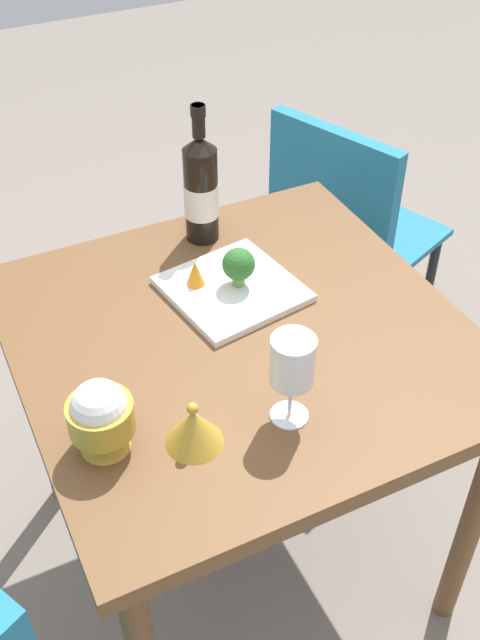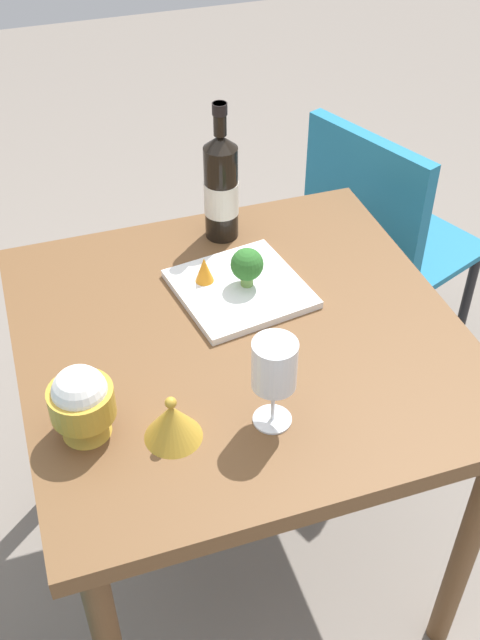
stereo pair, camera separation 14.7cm
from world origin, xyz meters
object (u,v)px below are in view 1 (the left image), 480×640
at_px(wine_bottle, 201,189).
at_px(serving_plate, 232,289).
at_px(chair_near_window, 343,224).
at_px(wine_glass, 292,363).
at_px(rice_bowl_lid, 194,427).
at_px(carrot_garnish_left, 195,273).
at_px(rice_bowl, 101,416).
at_px(broccoli_floret, 239,265).

bearing_deg(wine_bottle, serving_plate, -97.14).
height_order(chair_near_window, serving_plate, chair_near_window).
relative_size(chair_near_window, wine_glass, 4.75).
bearing_deg(rice_bowl_lid, chair_near_window, 43.45).
height_order(rice_bowl_lid, carrot_garnish_left, rice_bowl_lid).
height_order(rice_bowl, broccoli_floret, rice_bowl).
bearing_deg(broccoli_floret, rice_bowl_lid, -126.12).
bearing_deg(serving_plate, wine_glass, -99.56).
bearing_deg(rice_bowl_lid, rice_bowl, 157.38).
relative_size(rice_bowl_lid, serving_plate, 0.35).
bearing_deg(wine_glass, carrot_garnish_left, 90.75).
distance_m(wine_bottle, carrot_garnish_left, 0.21).
xyz_separation_m(chair_near_window, broccoli_floret, (-0.52, -0.39, 0.28)).
height_order(rice_bowl_lid, broccoli_floret, broccoli_floret).
relative_size(rice_bowl_lid, broccoli_floret, 1.17).
height_order(rice_bowl, carrot_garnish_left, rice_bowl).
bearing_deg(rice_bowl, carrot_garnish_left, 46.57).
bearing_deg(carrot_garnish_left, wine_glass, -89.25).
height_order(wine_glass, carrot_garnish_left, wine_glass).
height_order(wine_glass, rice_bowl, wine_glass).
bearing_deg(carrot_garnish_left, broccoli_floret, -26.80).
bearing_deg(carrot_garnish_left, wine_bottle, 62.04).
distance_m(chair_near_window, serving_plate, 0.70).
distance_m(wine_glass, serving_plate, 0.38).
bearing_deg(rice_bowl_lid, carrot_garnish_left, 66.23).
bearing_deg(wine_bottle, carrot_garnish_left, -117.96).
relative_size(wine_bottle, serving_plate, 1.12).
distance_m(chair_near_window, wine_glass, 1.02).
distance_m(chair_near_window, rice_bowl_lid, 1.09).
relative_size(wine_glass, rice_bowl, 1.26).
xyz_separation_m(wine_bottle, broccoli_floret, (-0.01, -0.21, -0.06)).
relative_size(chair_near_window, wine_bottle, 2.66).
distance_m(wine_glass, rice_bowl_lid, 0.19).
bearing_deg(carrot_garnish_left, rice_bowl_lid, -113.77).
bearing_deg(chair_near_window, carrot_garnish_left, -81.96).
distance_m(wine_bottle, rice_bowl, 0.63).
xyz_separation_m(chair_near_window, rice_bowl, (-0.90, -0.67, 0.29)).
relative_size(serving_plate, broccoli_floret, 3.34).
distance_m(chair_near_window, broccoli_floret, 0.71).
bearing_deg(rice_bowl, wine_glass, -13.74).
bearing_deg(wine_bottle, broccoli_floret, -93.23).
distance_m(rice_bowl_lid, broccoli_floret, 0.42).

